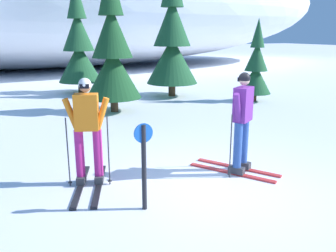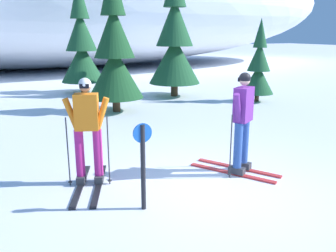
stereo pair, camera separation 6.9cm
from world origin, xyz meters
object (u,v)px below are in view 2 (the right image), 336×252
Objects in this scene: skier_orange_jacket at (87,131)px; trail_marker_post at (143,161)px; skier_purple_jacket at (242,122)px; pine_tree_center_right at (114,51)px; pine_tree_center_left at (81,46)px; pine_tree_far_right at (259,67)px; pine_tree_right at (175,40)px.

skier_orange_jacket is 1.40× the size of trail_marker_post.
skier_purple_jacket is 0.40× the size of pine_tree_center_right.
pine_tree_center_right is (0.05, -4.30, -0.03)m from pine_tree_center_left.
skier_orange_jacket is 8.85m from pine_tree_far_right.
pine_tree_center_right reaches higher than skier_purple_jacket.
pine_tree_far_right is 2.33× the size of trail_marker_post.
pine_tree_right is at bearing 71.35° from skier_purple_jacket.
pine_tree_right reaches higher than trail_marker_post.
pine_tree_right is at bearing 30.51° from pine_tree_center_right.
trail_marker_post is (-1.69, -10.87, -1.21)m from pine_tree_center_left.
pine_tree_far_right reaches higher than skier_orange_jacket.
pine_tree_center_left is 4.30m from pine_tree_center_right.
skier_orange_jacket is 0.39× the size of pine_tree_center_right.
skier_purple_jacket is 0.35× the size of pine_tree_right.
skier_orange_jacket is at bearing -147.77° from pine_tree_far_right.
skier_purple_jacket is 6.12m from pine_tree_center_right.
skier_purple_jacket is 2.21m from trail_marker_post.
skier_orange_jacket is 0.60× the size of pine_tree_far_right.
pine_tree_right is 1.74× the size of pine_tree_far_right.
skier_purple_jacket is at bearing -15.20° from skier_orange_jacket.
pine_tree_right reaches higher than skier_purple_jacket.
pine_tree_far_right is (2.24, -2.40, -0.94)m from pine_tree_right.
pine_tree_far_right is 9.21m from trail_marker_post.
pine_tree_center_left reaches higher than pine_tree_far_right.
pine_tree_center_left is at bearing 137.26° from pine_tree_far_right.
skier_orange_jacket is 2.70m from skier_purple_jacket.
skier_purple_jacket is 0.61× the size of pine_tree_far_right.
skier_orange_jacket is at bearing 110.88° from trail_marker_post.
skier_orange_jacket reaches higher than trail_marker_post.
skier_orange_jacket is at bearing 164.80° from skier_purple_jacket.
pine_tree_center_left is 3.60× the size of trail_marker_post.
pine_tree_center_left is 1.55× the size of pine_tree_far_right.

